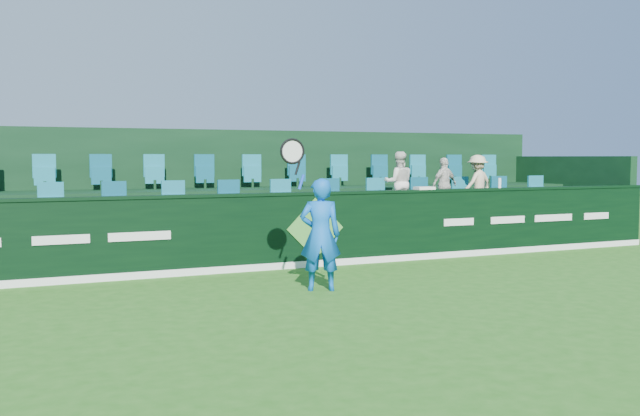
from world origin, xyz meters
name	(u,v)px	position (x,y,z in m)	size (l,w,h in m)	color
ground	(435,309)	(0.00, 0.00, 0.00)	(60.00, 60.00, 0.00)	#276618
sponsor_hoarding	(313,229)	(0.00, 4.00, 0.67)	(16.00, 0.25, 1.35)	black
stand_tier_front	(290,238)	(0.00, 5.10, 0.40)	(16.00, 2.00, 0.80)	black
stand_tier_back	(258,218)	(0.00, 7.00, 0.65)	(16.00, 1.80, 1.30)	black
stand_rear	(251,191)	(0.00, 7.44, 1.22)	(16.00, 4.10, 2.60)	black
seat_row_front	(283,201)	(0.00, 5.50, 1.10)	(13.50, 0.50, 0.60)	#197588
seat_row_back	(253,174)	(0.00, 7.30, 1.60)	(13.50, 0.50, 0.60)	#197588
tennis_player	(320,233)	(-0.84, 1.80, 0.85)	(1.07, 0.59, 2.30)	blue
spectator_left	(399,183)	(2.45, 5.12, 1.45)	(0.63, 0.49, 1.29)	white
spectator_middle	(444,185)	(3.58, 5.12, 1.38)	(0.69, 0.29, 1.17)	silver
spectator_right	(477,183)	(4.45, 5.12, 1.41)	(0.79, 0.46, 1.23)	beige
towel	(424,188)	(2.36, 4.00, 1.38)	(0.37, 0.24, 0.06)	white
drinks_bottle	(500,183)	(4.16, 4.00, 1.45)	(0.06, 0.06, 0.20)	white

